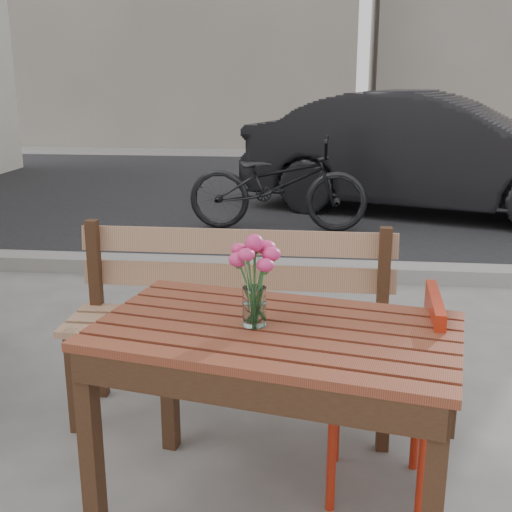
{
  "coord_description": "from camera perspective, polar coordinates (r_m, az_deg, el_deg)",
  "views": [
    {
      "loc": [
        0.4,
        -1.99,
        1.56
      ],
      "look_at": [
        0.17,
        0.09,
        0.98
      ],
      "focal_mm": 45.0,
      "sensor_mm": 36.0,
      "label": 1
    }
  ],
  "objects": [
    {
      "name": "street",
      "position": [
        7.23,
        2.9,
        3.34
      ],
      "size": [
        30.0,
        8.12,
        0.12
      ],
      "color": "black",
      "rests_on": "ground"
    },
    {
      "name": "main_table",
      "position": [
        2.23,
        1.73,
        -9.23
      ],
      "size": [
        1.34,
        0.94,
        0.75
      ],
      "rotation": [
        0.0,
        0.0,
        -0.21
      ],
      "color": "maroon",
      "rests_on": "ground"
    },
    {
      "name": "main_bench",
      "position": [
        2.98,
        -2.03,
        -3.97
      ],
      "size": [
        1.5,
        0.45,
        0.93
      ],
      "rotation": [
        0.0,
        0.0,
        -0.0
      ],
      "color": "#91654B",
      "rests_on": "ground"
    },
    {
      "name": "red_chair",
      "position": [
        2.5,
        12.7,
        -10.76
      ],
      "size": [
        0.42,
        0.42,
        0.81
      ],
      "rotation": [
        0.0,
        0.0,
        -1.63
      ],
      "color": "#A6230E",
      "rests_on": "ground"
    },
    {
      "name": "main_vase",
      "position": [
        2.13,
        -0.15,
        -1.21
      ],
      "size": [
        0.17,
        0.17,
        0.32
      ],
      "color": "white",
      "rests_on": "main_table"
    },
    {
      "name": "parked_car",
      "position": [
        7.85,
        15.33,
        8.81
      ],
      "size": [
        4.55,
        2.79,
        1.42
      ],
      "primitive_type": "imported",
      "rotation": [
        0.0,
        0.0,
        1.25
      ],
      "color": "black",
      "rests_on": "ground"
    },
    {
      "name": "bicycle",
      "position": [
        6.74,
        1.92,
        6.43
      ],
      "size": [
        1.87,
        0.68,
        0.98
      ],
      "primitive_type": "imported",
      "rotation": [
        0.0,
        0.0,
        1.55
      ],
      "color": "black",
      "rests_on": "ground"
    }
  ]
}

